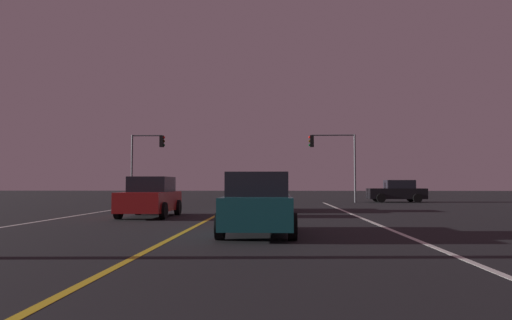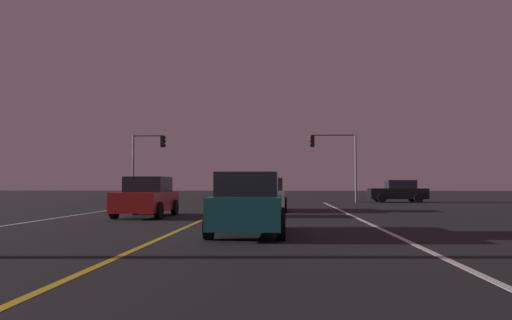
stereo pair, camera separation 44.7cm
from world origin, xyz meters
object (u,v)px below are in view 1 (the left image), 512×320
at_px(car_ahead_far, 269,195).
at_px(traffic_light_near_left, 148,152).
at_px(car_oncoming, 151,197).
at_px(car_crossing_side, 397,191).
at_px(car_lead_same_lane, 258,205).
at_px(traffic_light_near_right, 332,151).

xyz_separation_m(car_ahead_far, traffic_light_near_left, (-9.62, 11.55, 3.03)).
bearing_deg(car_oncoming, car_crossing_side, 139.54).
distance_m(car_oncoming, car_lead_same_lane, 8.40).
relative_size(car_lead_same_lane, traffic_light_near_left, 0.83).
xyz_separation_m(car_oncoming, car_lead_same_lane, (4.86, -6.86, 0.00)).
height_order(car_crossing_side, traffic_light_near_left, traffic_light_near_left).
bearing_deg(car_lead_same_lane, car_ahead_far, -0.50).
height_order(car_oncoming, car_crossing_side, same).
height_order(car_oncoming, traffic_light_near_left, traffic_light_near_left).
bearing_deg(car_lead_same_lane, traffic_light_near_left, 22.35).
distance_m(car_oncoming, car_ahead_far, 6.86).
bearing_deg(traffic_light_near_right, car_ahead_far, 68.36).
height_order(car_oncoming, traffic_light_near_right, traffic_light_near_right).
bearing_deg(car_oncoming, car_ahead_far, 133.72).
relative_size(car_oncoming, traffic_light_near_left, 0.83).
xyz_separation_m(car_ahead_far, traffic_light_near_right, (4.58, 11.55, 3.06)).
distance_m(car_oncoming, traffic_light_near_right, 19.13).
height_order(car_oncoming, car_ahead_far, same).
relative_size(traffic_light_near_right, traffic_light_near_left, 0.99).
bearing_deg(traffic_light_near_left, car_ahead_far, -50.21).
bearing_deg(car_ahead_far, car_lead_same_lane, 179.50).
bearing_deg(car_lead_same_lane, car_crossing_side, -22.11).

